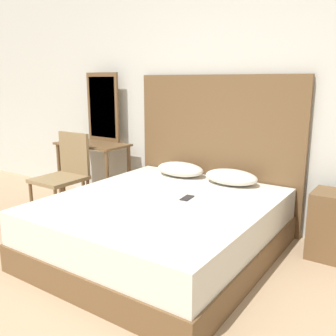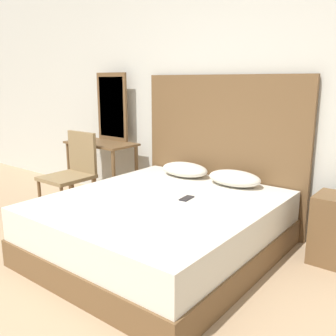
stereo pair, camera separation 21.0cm
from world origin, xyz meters
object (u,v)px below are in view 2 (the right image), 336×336
at_px(chair, 73,169).
at_px(bed, 161,227).
at_px(phone_on_bed, 187,198).
at_px(vanity_desk, 101,154).

bearing_deg(chair, bed, -9.52).
bearing_deg(phone_on_bed, bed, -141.60).
height_order(phone_on_bed, vanity_desk, vanity_desk).
xyz_separation_m(phone_on_bed, vanity_desk, (-1.66, 0.56, 0.09)).
bearing_deg(bed, phone_on_bed, 38.40).
bearing_deg(vanity_desk, chair, -87.63).
distance_m(phone_on_bed, chair, 1.65).
xyz_separation_m(phone_on_bed, chair, (-1.64, 0.11, -0.00)).
relative_size(phone_on_bed, vanity_desk, 0.18).
height_order(bed, chair, chair).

